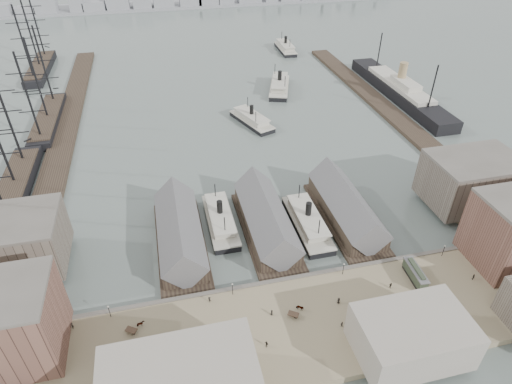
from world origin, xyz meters
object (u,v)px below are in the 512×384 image
object	(u,v)px
ferry_docked_west	(220,219)
ocean_steamer	(399,90)
horse_cart_center	(298,310)
tram	(415,274)
horse_cart_right	(382,321)
horse_cart_left	(138,325)

from	to	relation	value
ferry_docked_west	ocean_steamer	xyz separation A→B (m)	(105.00, 79.42, 1.50)
horse_cart_center	ocean_steamer	bearing A→B (deg)	-3.11
horse_cart_center	ferry_docked_west	bearing A→B (deg)	52.04
ocean_steamer	tram	size ratio (longest dim) A/B	8.62
ferry_docked_west	horse_cart_right	xyz separation A→B (m)	(30.62, -47.58, 0.59)
tram	horse_cart_left	world-z (taller)	tram
ferry_docked_west	ocean_steamer	size ratio (longest dim) A/B	0.31
horse_cart_right	tram	bearing A→B (deg)	-34.14
horse_cart_left	horse_cart_right	size ratio (longest dim) A/B	0.95
ferry_docked_west	ocean_steamer	distance (m)	131.66
tram	ocean_steamer	bearing A→B (deg)	66.48
ferry_docked_west	horse_cart_left	world-z (taller)	ferry_docked_west
ferry_docked_west	ocean_steamer	bearing A→B (deg)	37.10
ocean_steamer	horse_cart_right	bearing A→B (deg)	-120.35
horse_cart_center	horse_cart_right	xyz separation A→B (m)	(18.23, -7.81, 0.02)
ferry_docked_west	horse_cart_center	size ratio (longest dim) A/B	5.75
horse_cart_left	horse_cart_center	world-z (taller)	horse_cart_center
horse_cart_right	ferry_docked_west	bearing A→B (deg)	52.49
horse_cart_center	tram	bearing A→B (deg)	-49.80
ocean_steamer	tram	xyz separation A→B (m)	(-59.32, -116.01, 0.06)
horse_cart_center	horse_cart_right	size ratio (longest dim) A/B	0.96
ferry_docked_west	horse_cart_center	world-z (taller)	ferry_docked_west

